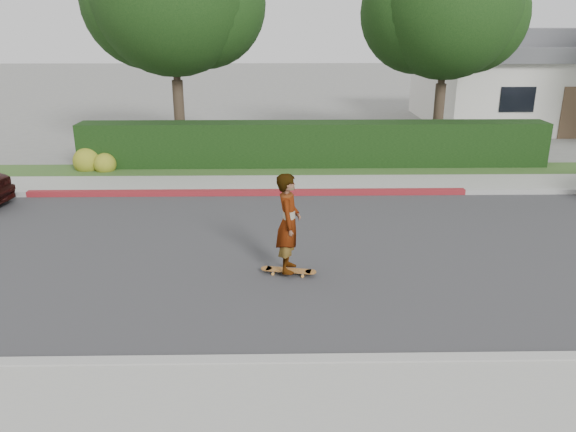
% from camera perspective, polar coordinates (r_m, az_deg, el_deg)
% --- Properties ---
extents(ground, '(120.00, 120.00, 0.00)m').
position_cam_1_polar(ground, '(12.31, 18.79, -3.39)').
color(ground, slate).
rests_on(ground, ground).
extents(road, '(60.00, 8.00, 0.01)m').
position_cam_1_polar(road, '(12.31, 18.79, -3.37)').
color(road, '#2D2D30').
rests_on(road, ground).
extents(curb_far, '(60.00, 0.20, 0.15)m').
position_cam_1_polar(curb_far, '(15.98, 14.07, 2.40)').
color(curb_far, '#9E9E99').
rests_on(curb_far, ground).
extents(curb_red_section, '(12.00, 0.21, 0.15)m').
position_cam_1_polar(curb_red_section, '(15.46, -4.14, 2.38)').
color(curb_red_section, maroon).
rests_on(curb_red_section, ground).
extents(sidewalk_far, '(60.00, 1.60, 0.12)m').
position_cam_1_polar(sidewalk_far, '(16.83, 13.31, 3.22)').
color(sidewalk_far, gray).
rests_on(sidewalk_far, ground).
extents(planting_strip, '(60.00, 1.60, 0.10)m').
position_cam_1_polar(planting_strip, '(18.33, 12.12, 4.55)').
color(planting_strip, '#2D4C1E').
rests_on(planting_strip, ground).
extents(hedge, '(15.00, 1.00, 1.50)m').
position_cam_1_polar(hedge, '(18.32, 2.61, 7.19)').
color(hedge, black).
rests_on(hedge, ground).
extents(flowering_shrub, '(1.40, 1.00, 0.90)m').
position_cam_1_polar(flowering_shrub, '(18.85, -19.19, 5.20)').
color(flowering_shrub, '#2D4C19').
rests_on(flowering_shrub, ground).
extents(tree_center, '(5.66, 4.84, 7.44)m').
position_cam_1_polar(tree_center, '(20.68, 15.70, 19.47)').
color(tree_center, '#33261C').
rests_on(tree_center, ground).
extents(house, '(10.60, 8.60, 4.30)m').
position_cam_1_polar(house, '(29.43, 23.97, 12.71)').
color(house, beige).
rests_on(house, ground).
extents(skateboard, '(1.07, 0.41, 0.10)m').
position_cam_1_polar(skateboard, '(10.55, 0.05, -5.55)').
color(skateboard, gold).
rests_on(skateboard, ground).
extents(skateboarder, '(0.51, 0.72, 1.86)m').
position_cam_1_polar(skateboarder, '(10.19, 0.05, -0.72)').
color(skateboarder, white).
rests_on(skateboarder, skateboard).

